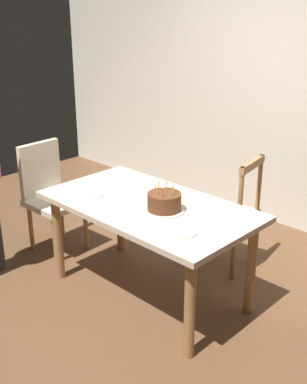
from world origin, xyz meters
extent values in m
plane|color=brown|center=(0.00, 0.00, 0.00)|extent=(6.40, 6.40, 0.00)
cube|color=silver|center=(0.00, 1.85, 1.30)|extent=(6.40, 0.10, 2.60)
cube|color=beige|center=(0.00, 0.00, 0.72)|extent=(1.54, 0.86, 0.04)
cylinder|color=#9E7042|center=(-0.67, -0.33, 0.35)|extent=(0.07, 0.07, 0.70)
cylinder|color=#9E7042|center=(0.67, -0.33, 0.35)|extent=(0.07, 0.07, 0.70)
cylinder|color=#9E7042|center=(-0.67, 0.33, 0.35)|extent=(0.07, 0.07, 0.70)
cylinder|color=#9E7042|center=(0.67, 0.33, 0.35)|extent=(0.07, 0.07, 0.70)
cylinder|color=silver|center=(0.17, -0.02, 0.75)|extent=(0.28, 0.28, 0.01)
cylinder|color=#563019|center=(0.17, -0.02, 0.81)|extent=(0.23, 0.23, 0.12)
cylinder|color=#66CC72|center=(0.24, -0.02, 0.90)|extent=(0.01, 0.01, 0.05)
sphere|color=#FFC64C|center=(0.24, -0.02, 0.93)|extent=(0.01, 0.01, 0.01)
cylinder|color=#F2994C|center=(0.21, 0.03, 0.90)|extent=(0.01, 0.01, 0.05)
sphere|color=#FFC64C|center=(0.21, 0.03, 0.93)|extent=(0.01, 0.01, 0.01)
cylinder|color=#F2994C|center=(0.14, 0.03, 0.90)|extent=(0.01, 0.01, 0.05)
sphere|color=#FFC64C|center=(0.14, 0.03, 0.93)|extent=(0.01, 0.01, 0.01)
cylinder|color=yellow|center=(0.11, -0.02, 0.90)|extent=(0.01, 0.01, 0.05)
sphere|color=#FFC64C|center=(0.11, -0.02, 0.93)|extent=(0.01, 0.01, 0.01)
cylinder|color=#F2994C|center=(0.14, -0.08, 0.90)|extent=(0.01, 0.01, 0.05)
sphere|color=#FFC64C|center=(0.14, -0.08, 0.93)|extent=(0.01, 0.01, 0.01)
cylinder|color=#E54C4C|center=(0.21, -0.08, 0.90)|extent=(0.01, 0.01, 0.05)
sphere|color=#FFC64C|center=(0.21, -0.08, 0.93)|extent=(0.01, 0.01, 0.01)
cylinder|color=white|center=(-0.42, -0.19, 0.75)|extent=(0.22, 0.22, 0.01)
cylinder|color=white|center=(-0.08, 0.19, 0.75)|extent=(0.22, 0.22, 0.01)
cylinder|color=white|center=(0.46, -0.19, 0.75)|extent=(0.22, 0.22, 0.01)
cube|color=silver|center=(-0.58, -0.19, 0.74)|extent=(0.18, 0.03, 0.01)
cube|color=silver|center=(-0.24, 0.21, 0.74)|extent=(0.18, 0.03, 0.01)
cube|color=silver|center=(0.30, -0.19, 0.74)|extent=(0.18, 0.04, 0.01)
cube|color=tan|center=(0.14, 0.75, 0.45)|extent=(0.51, 0.51, 0.05)
cylinder|color=#9E7042|center=(-0.06, 0.89, 0.21)|extent=(0.04, 0.04, 0.42)
cylinder|color=#9E7042|center=(0.00, 0.55, 0.21)|extent=(0.04, 0.04, 0.42)
cylinder|color=#9E7042|center=(0.28, 0.95, 0.21)|extent=(0.04, 0.04, 0.42)
cylinder|color=#9E7042|center=(0.33, 0.61, 0.21)|extent=(0.04, 0.04, 0.42)
cylinder|color=#9E7042|center=(0.30, 0.96, 0.70)|extent=(0.04, 0.04, 0.50)
cylinder|color=#9E7042|center=(0.37, 0.61, 0.70)|extent=(0.04, 0.04, 0.50)
cube|color=#9E7042|center=(0.33, 0.78, 0.92)|extent=(0.11, 0.40, 0.06)
cube|color=beige|center=(-1.07, -0.05, 0.45)|extent=(0.46, 0.46, 0.05)
cylinder|color=#9E7042|center=(-0.89, -0.21, 0.21)|extent=(0.04, 0.04, 0.42)
cylinder|color=#9E7042|center=(-0.91, 0.13, 0.21)|extent=(0.04, 0.04, 0.42)
cylinder|color=#9E7042|center=(-1.23, -0.23, 0.21)|extent=(0.04, 0.04, 0.42)
cylinder|color=#9E7042|center=(-1.25, 0.11, 0.21)|extent=(0.04, 0.04, 0.42)
cube|color=beige|center=(-1.27, -0.06, 0.70)|extent=(0.07, 0.40, 0.50)
camera|label=1|loc=(2.20, -2.22, 2.06)|focal=44.88mm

